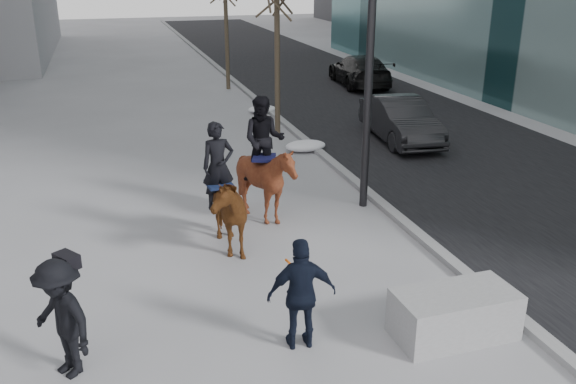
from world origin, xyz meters
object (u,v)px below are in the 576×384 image
object	(u,v)px
mounted_right	(266,173)
mounted_left	(221,203)
planter	(454,314)
car_near	(400,120)

from	to	relation	value
mounted_right	mounted_left	bearing A→B (deg)	-137.66
mounted_left	planter	bearing A→B (deg)	-55.45
mounted_left	mounted_right	size ratio (longest dim) A/B	0.92
planter	car_near	xyz separation A→B (m)	(4.20, 10.29, 0.33)
car_near	mounted_left	world-z (taller)	mounted_left
planter	car_near	bearing A→B (deg)	67.77
car_near	mounted_right	bearing A→B (deg)	-133.58
planter	mounted_right	world-z (taller)	mounted_right
mounted_left	car_near	bearing A→B (deg)	41.38
planter	mounted_left	bearing A→B (deg)	124.55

